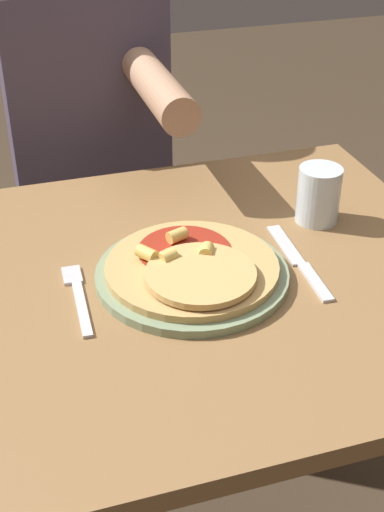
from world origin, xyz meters
name	(u,v)px	position (x,y,z in m)	size (l,w,h in m)	color
dining_table	(178,351)	(0.00, 0.00, 0.62)	(0.92, 0.75, 0.76)	olive
plate	(192,275)	(0.02, -0.01, 0.77)	(0.29, 0.29, 0.01)	gray
pizza	(193,267)	(0.02, -0.02, 0.79)	(0.26, 0.26, 0.04)	tan
fork	(78,294)	(-0.15, 0.00, 0.77)	(0.03, 0.18, 0.00)	silver
knife	(300,262)	(0.19, -0.02, 0.77)	(0.03, 0.22, 0.00)	silver
drinking_glass	(319,195)	(0.28, 0.10, 0.81)	(0.07, 0.07, 0.10)	silver
person_diner	(89,144)	(-0.02, 0.62, 0.72)	(0.33, 0.52, 1.24)	#2D2D38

